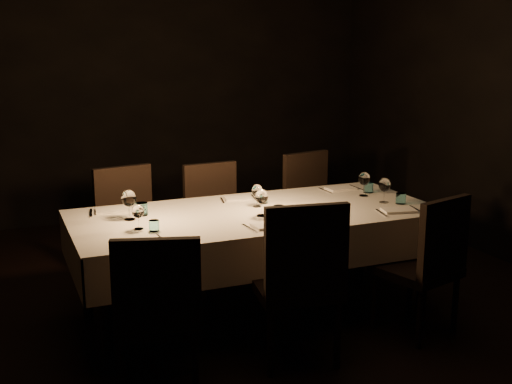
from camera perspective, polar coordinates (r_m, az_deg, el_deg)
name	(u,v)px	position (r m, az deg, el deg)	size (l,w,h in m)	color
room	(256,105)	(4.31, 0.00, 7.78)	(5.01, 6.01, 3.01)	black
dining_table	(256,222)	(4.46, 0.00, -2.67)	(2.52, 1.12, 0.76)	black
chair_near_left	(159,309)	(3.49, -8.63, -10.23)	(0.56, 0.56, 0.94)	black
place_setting_near_left	(143,223)	(3.98, -10.05, -2.75)	(0.29, 0.39, 0.16)	silver
chair_near_center	(299,276)	(3.82, 3.89, -7.48)	(0.56, 0.56, 1.02)	black
place_setting_near_center	(268,209)	(4.23, 1.09, -1.49)	(0.34, 0.41, 0.18)	silver
chair_near_right	(428,260)	(4.33, 15.02, -5.83)	(0.56, 0.56, 0.95)	black
place_setting_near_right	(393,196)	(4.69, 12.04, -0.33)	(0.35, 0.40, 0.18)	silver
chair_far_left	(130,224)	(5.06, -11.15, -2.84)	(0.54, 0.54, 0.97)	black
place_setting_far_left	(127,205)	(4.39, -11.38, -1.12)	(0.38, 0.42, 0.20)	silver
chair_far_center	(216,217)	(5.23, -3.59, -2.21)	(0.48, 0.48, 0.95)	black
place_setting_far_center	(253,195)	(4.64, -0.30, -0.28)	(0.31, 0.39, 0.16)	silver
chair_far_right	(314,204)	(5.59, 5.15, -1.08)	(0.56, 0.56, 0.98)	black
place_setting_far_right	(358,184)	(5.04, 9.04, 0.70)	(0.33, 0.41, 0.18)	silver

